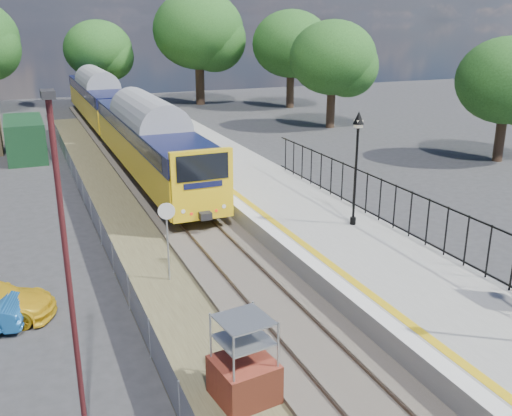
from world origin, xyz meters
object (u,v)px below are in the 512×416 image
victorian_lamp_north (357,142)px  brick_plinth (244,361)px  speed_sign (167,228)px  train (118,113)px  carpark_lamp (66,255)px

victorian_lamp_north → brick_plinth: bearing=-135.5°
victorian_lamp_north → speed_sign: bearing=-176.4°
train → victorian_lamp_north: bearing=-77.4°
train → carpark_lamp: (-6.22, -31.09, 1.95)m
train → speed_sign: train is taller
train → brick_plinth: train is taller
victorian_lamp_north → train: size_ratio=0.11×
carpark_lamp → speed_sign: bearing=61.5°
victorian_lamp_north → brick_plinth: victorian_lamp_north is taller
brick_plinth → speed_sign: (0.00, 7.17, 0.93)m
victorian_lamp_north → train: victorian_lamp_north is taller
victorian_lamp_north → carpark_lamp: 13.65m
victorian_lamp_north → train: (-5.30, 23.77, -1.96)m
brick_plinth → carpark_lamp: bearing=174.9°
victorian_lamp_north → carpark_lamp: (-11.52, -7.33, -0.01)m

